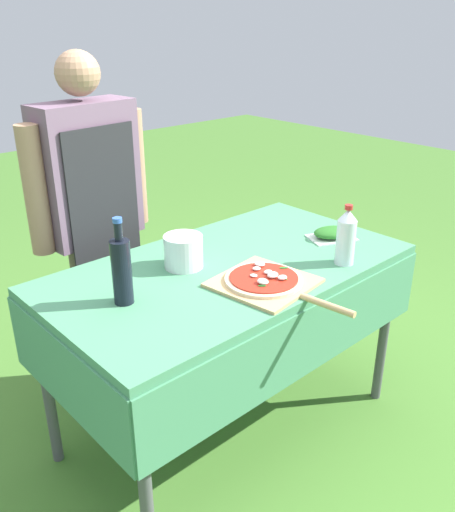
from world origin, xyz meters
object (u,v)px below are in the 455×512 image
at_px(prep_table, 229,284).
at_px(person_cook, 92,207).
at_px(pizza_on_peel, 266,281).
at_px(oil_bottle, 122,270).
at_px(mixing_tub, 183,251).
at_px(water_bottle, 346,236).
at_px(herb_container, 332,233).

xyz_separation_m(prep_table, person_cook, (-0.22, 0.65, 0.22)).
distance_m(pizza_on_peel, oil_bottle, 0.52).
bearing_deg(mixing_tub, person_cook, 98.50).
relative_size(water_bottle, herb_container, 1.03).
xyz_separation_m(pizza_on_peel, water_bottle, (0.36, -0.08, 0.10)).
relative_size(pizza_on_peel, mixing_tub, 3.62).
bearing_deg(prep_table, mixing_tub, 142.96).
relative_size(prep_table, oil_bottle, 4.77).
distance_m(prep_table, mixing_tub, 0.23).
xyz_separation_m(water_bottle, mixing_tub, (-0.49, 0.40, -0.05)).
bearing_deg(herb_container, oil_bottle, 172.97).
bearing_deg(mixing_tub, pizza_on_peel, -69.53).
height_order(pizza_on_peel, water_bottle, water_bottle).
distance_m(oil_bottle, mixing_tub, 0.35).
height_order(prep_table, oil_bottle, oil_bottle).
bearing_deg(mixing_tub, water_bottle, -39.66).
xyz_separation_m(person_cook, pizza_on_peel, (0.20, -0.87, -0.12)).
xyz_separation_m(person_cook, oil_bottle, (-0.25, -0.63, -0.01)).
height_order(water_bottle, herb_container, water_bottle).
height_order(water_bottle, mixing_tub, water_bottle).
height_order(person_cook, water_bottle, person_cook).
relative_size(prep_table, water_bottle, 6.04).
relative_size(water_bottle, mixing_tub, 1.60).
distance_m(pizza_on_peel, mixing_tub, 0.35).
height_order(oil_bottle, water_bottle, oil_bottle).
xyz_separation_m(prep_table, pizza_on_peel, (-0.02, -0.22, 0.10)).
relative_size(pizza_on_peel, water_bottle, 2.27).
height_order(person_cook, oil_bottle, person_cook).
bearing_deg(person_cook, water_bottle, 116.22).
xyz_separation_m(person_cook, mixing_tub, (0.08, -0.54, -0.07)).
xyz_separation_m(oil_bottle, mixing_tub, (0.33, 0.09, -0.06)).
relative_size(oil_bottle, herb_container, 1.31).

